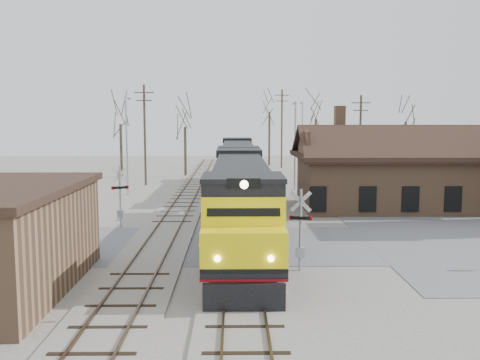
{
  "coord_description": "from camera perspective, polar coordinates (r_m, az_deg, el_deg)",
  "views": [
    {
      "loc": [
        -0.35,
        -28.86,
        6.94
      ],
      "look_at": [
        0.07,
        9.0,
        2.54
      ],
      "focal_mm": 40.0,
      "sensor_mm": 36.0,
      "label": 1
    }
  ],
  "objects": [
    {
      "name": "utility_pole_a",
      "position": [
        56.08,
        -10.12,
        4.94
      ],
      "size": [
        2.0,
        0.24,
        10.33
      ],
      "color": "#382D23",
      "rests_on": "ground"
    },
    {
      "name": "crossbuck_far",
      "position": [
        34.65,
        -12.65,
        -1.95
      ],
      "size": [
        1.06,
        0.53,
        3.96
      ],
      "rotation": [
        0.0,
        0.0,
        3.56
      ],
      "color": "#A5A8AD",
      "rests_on": "ground"
    },
    {
      "name": "tree_a",
      "position": [
        64.14,
        -12.65,
        6.75
      ],
      "size": [
        4.16,
        4.16,
        10.2
      ],
      "color": "#382D23",
      "rests_on": "ground"
    },
    {
      "name": "locomotive_lead",
      "position": [
        28.66,
        0.07,
        -2.31
      ],
      "size": [
        3.18,
        21.29,
        4.73
      ],
      "color": "black",
      "rests_on": "ground"
    },
    {
      "name": "streetlight_a",
      "position": [
        49.44,
        -11.97,
        4.22
      ],
      "size": [
        0.25,
        2.04,
        8.9
      ],
      "color": "#A5A8AD",
      "rests_on": "ground"
    },
    {
      "name": "utility_pole_b",
      "position": [
        74.87,
        4.48,
        5.63
      ],
      "size": [
        2.0,
        0.24,
        10.88
      ],
      "color": "#382D23",
      "rests_on": "ground"
    },
    {
      "name": "streetlight_c",
      "position": [
        66.6,
        6.64,
        4.94
      ],
      "size": [
        0.25,
        2.04,
        8.99
      ],
      "color": "#A5A8AD",
      "rests_on": "ground"
    },
    {
      "name": "tree_c",
      "position": [
        78.82,
        3.17,
        8.21
      ],
      "size": [
        5.23,
        5.23,
        12.82
      ],
      "color": "#382D23",
      "rests_on": "ground"
    },
    {
      "name": "track_siding",
      "position": [
        44.59,
        -5.97,
        -2.28
      ],
      "size": [
        3.4,
        90.0,
        0.24
      ],
      "color": "#A19B91",
      "rests_on": "ground"
    },
    {
      "name": "tree_d",
      "position": [
        70.09,
        8.11,
        7.4
      ],
      "size": [
        4.57,
        4.57,
        11.19
      ],
      "color": "#382D23",
      "rests_on": "ground"
    },
    {
      "name": "locomotive_trailing",
      "position": [
        50.08,
        -0.23,
        1.52
      ],
      "size": [
        3.18,
        21.29,
        4.48
      ],
      "color": "black",
      "rests_on": "ground"
    },
    {
      "name": "tree_b",
      "position": [
        64.25,
        -5.89,
        6.51
      ],
      "size": [
        3.93,
        3.93,
        9.62
      ],
      "color": "#382D23",
      "rests_on": "ground"
    },
    {
      "name": "streetlight_b",
      "position": [
        51.93,
        5.89,
        4.23
      ],
      "size": [
        0.25,
        2.04,
        8.54
      ],
      "color": "#A5A8AD",
      "rests_on": "ground"
    },
    {
      "name": "depot",
      "position": [
        42.93,
        16.08,
        0.31
      ],
      "size": [
        15.2,
        9.31,
        7.9
      ],
      "color": "#90674A",
      "rests_on": "ground"
    },
    {
      "name": "tree_e",
      "position": [
        67.86,
        17.3,
        6.84
      ],
      "size": [
        4.33,
        4.33,
        10.6
      ],
      "color": "#382D23",
      "rests_on": "ground"
    },
    {
      "name": "crossbuck_near",
      "position": [
        24.53,
        6.46,
        -5.55
      ],
      "size": [
        1.06,
        0.33,
        3.75
      ],
      "rotation": [
        0.0,
        0.0,
        -0.22
      ],
      "color": "#A5A8AD",
      "rests_on": "ground"
    },
    {
      "name": "track_main",
      "position": [
        44.4,
        -0.17,
        -2.28
      ],
      "size": [
        3.4,
        90.0,
        0.24
      ],
      "color": "#A19B91",
      "rests_on": "ground"
    },
    {
      "name": "ground",
      "position": [
        29.69,
        0.06,
        -6.89
      ],
      "size": [
        140.0,
        140.0,
        0.0
      ],
      "primitive_type": "plane",
      "color": "#A19B91",
      "rests_on": "ground"
    },
    {
      "name": "utility_pole_c",
      "position": [
        58.69,
        12.69,
        4.47
      ],
      "size": [
        2.0,
        0.24,
        9.34
      ],
      "color": "#382D23",
      "rests_on": "ground"
    },
    {
      "name": "road",
      "position": [
        29.68,
        0.06,
        -6.86
      ],
      "size": [
        60.0,
        9.0,
        0.03
      ],
      "primitive_type": "cube",
      "color": "slate",
      "rests_on": "ground"
    }
  ]
}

